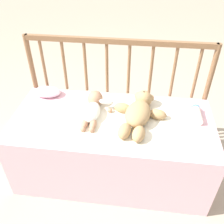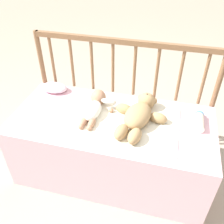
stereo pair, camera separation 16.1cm
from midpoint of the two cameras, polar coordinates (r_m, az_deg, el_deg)
The scene contains 8 objects.
ground_plane at distance 2.00m, azimuth -2.37°, elevation -13.03°, with size 12.00×12.00×0.00m, color tan.
crib_mattress at distance 1.81m, azimuth -2.58°, elevation -7.99°, with size 1.33×0.62×0.50m.
crib_rail at distance 1.83m, azimuth -1.22°, elevation 8.36°, with size 1.33×0.04×0.92m.
blanket at distance 1.65m, azimuth -1.55°, elevation -1.58°, with size 0.80×0.53×0.01m.
teddy_bear at distance 1.62m, azimuth 3.25°, elevation -0.26°, with size 0.36×0.47×0.12m.
baby at distance 1.68m, azimuth -7.18°, elevation 0.74°, with size 0.27×0.36×0.11m.
small_pillow at distance 1.94m, azimuth -16.92°, elevation 4.37°, with size 0.20×0.13×0.06m.
baby_bottle at distance 1.71m, azimuth 16.25°, elevation -0.44°, with size 0.06×0.19×0.06m.
Camera 1 is at (0.16, -1.26, 1.55)m, focal length 40.00 mm.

